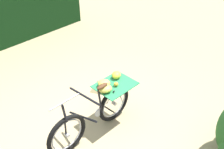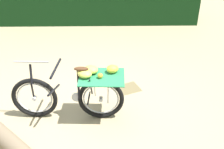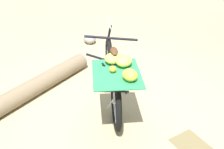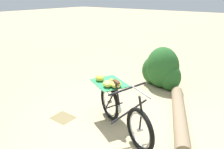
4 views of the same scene
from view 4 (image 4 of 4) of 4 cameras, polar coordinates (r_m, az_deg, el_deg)
The scene contains 5 objects.
ground_plane at distance 4.15m, azimuth 0.38°, elevation -14.48°, with size 60.00×60.00×0.00m, color tan.
bicycle at distance 3.92m, azimuth 2.11°, elevation -8.57°, with size 1.73×1.04×1.03m.
fallen_log at distance 4.55m, azimuth 17.47°, elevation -10.16°, with size 0.26×0.26×2.25m, color #7F6B51.
shrub_cluster at distance 5.89m, azimuth 13.01°, elevation 1.27°, with size 1.16×0.79×1.10m.
leaf_litter_patch at distance 4.60m, azimuth -12.91°, elevation -11.10°, with size 0.44×0.36×0.01m, color olive.
Camera 4 is at (2.01, -2.73, 2.38)m, focal length 34.39 mm.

